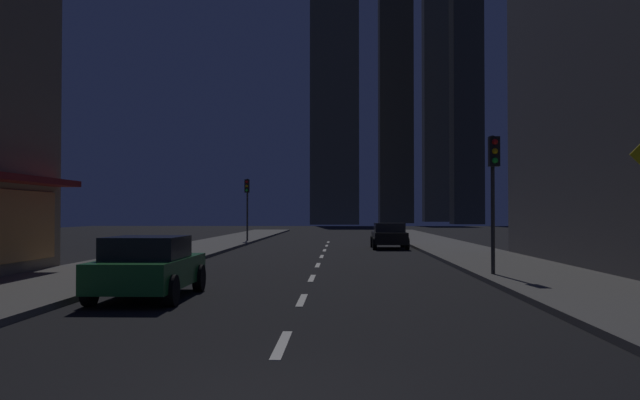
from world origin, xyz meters
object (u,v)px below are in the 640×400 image
Objects in this scene: fire_hydrant_far_left at (155,255)px; traffic_light_near_right at (494,173)px; car_parked_far at (389,236)px; street_lamp_right at (606,31)px; traffic_light_far_left at (247,196)px; car_parked_near at (149,267)px.

fire_hydrant_far_left is 0.16× the size of traffic_light_near_right.
car_parked_far is 27.07m from street_lamp_right.
car_parked_far is at bearing 96.14° from traffic_light_near_right.
street_lamp_right is (-0.12, -9.00, 1.87)m from traffic_light_near_right.
traffic_light_near_right is (1.90, -17.66, 2.45)m from car_parked_far.
traffic_light_near_right reaches higher than fire_hydrant_far_left.
street_lamp_right is (10.88, -34.12, 1.87)m from traffic_light_far_left.
street_lamp_right reaches higher than traffic_light_far_left.
traffic_light_far_left is at bearing 93.63° from car_parked_near.
car_parked_near is 6.48× the size of fire_hydrant_far_left.
car_parked_near is 0.64× the size of street_lamp_right.
traffic_light_far_left reaches higher than car_parked_near.
traffic_light_far_left reaches higher than fire_hydrant_far_left.
car_parked_far is at bearing 93.82° from street_lamp_right.
street_lamp_right is at bearing -48.78° from fire_hydrant_far_left.
fire_hydrant_far_left is 0.10× the size of street_lamp_right.
car_parked_near is at bearing -86.37° from traffic_light_far_left.
car_parked_near is 23.66m from car_parked_far.
traffic_light_far_left reaches higher than car_parked_far.
traffic_light_near_right is 9.19m from street_lamp_right.
traffic_light_near_right is (9.10, 4.87, 2.45)m from car_parked_near.
street_lamp_right is at bearing -24.70° from car_parked_near.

